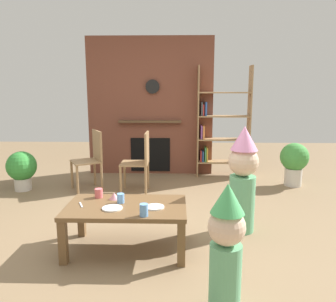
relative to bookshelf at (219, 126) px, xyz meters
name	(u,v)px	position (x,y,z in m)	size (l,w,h in m)	color
ground_plane	(153,232)	(-0.98, -2.40, -0.87)	(12.00, 12.00, 0.00)	#846B4C
brick_fireplace_feature	(150,107)	(-1.21, 0.20, 0.32)	(2.20, 0.28, 2.40)	brown
bookshelf	(219,126)	(0.00, 0.00, 0.00)	(0.90, 0.28, 1.90)	#9E7A51
coffee_table	(126,212)	(-1.21, -2.80, -0.49)	(1.13, 0.67, 0.45)	brown
paper_cup_near_left	(144,210)	(-1.01, -3.06, -0.37)	(0.07, 0.07, 0.11)	#669EE0
paper_cup_near_right	(99,193)	(-1.52, -2.58, -0.38)	(0.08, 0.08, 0.09)	#E5666B
paper_cup_center	(121,198)	(-1.27, -2.73, -0.38)	(0.07, 0.07, 0.09)	#669EE0
paper_plate_front	(112,208)	(-1.32, -2.89, -0.42)	(0.19, 0.19, 0.01)	white
paper_plate_rear	(155,207)	(-0.93, -2.85, -0.42)	(0.17, 0.17, 0.01)	white
birthday_cake_slice	(114,196)	(-1.35, -2.62, -0.39)	(0.10, 0.10, 0.07)	pink
table_fork	(81,205)	(-1.64, -2.80, -0.42)	(0.15, 0.02, 0.01)	silver
child_with_cone_hat	(226,245)	(-0.39, -3.69, -0.38)	(0.26, 0.26, 0.93)	#66B27F
child_in_pink	(243,177)	(-0.03, -2.33, -0.27)	(0.32, 0.32, 1.15)	#66B27F
dining_chair_left	(92,156)	(-2.02, -0.85, -0.36)	(0.55, 0.55, 0.90)	#9E7A51
dining_chair_middle	(141,159)	(-1.26, -1.00, -0.36)	(0.40, 0.40, 0.90)	#9E7A51
potted_plant_tall	(294,161)	(1.11, -0.59, -0.47)	(0.44, 0.44, 0.68)	beige
potted_plant_short	(22,168)	(-3.07, -0.94, -0.53)	(0.44, 0.44, 0.60)	beige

